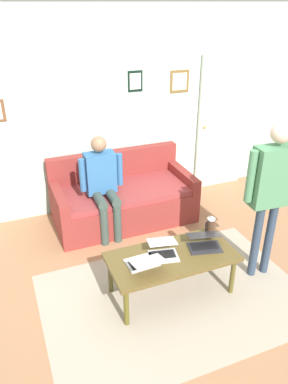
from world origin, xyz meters
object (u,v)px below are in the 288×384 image
at_px(coffee_table, 172,259).
at_px(person_seated, 102,181).
at_px(interior_door, 221,124).
at_px(laptop_right, 144,262).
at_px(person_standing, 272,184).
at_px(french_press, 211,226).
at_px(laptop_center, 204,243).
at_px(laptop_left, 163,251).
at_px(couch, 123,199).

xyz_separation_m(coffee_table, person_seated, (0.30, -1.36, 0.31)).
xyz_separation_m(interior_door, laptop_right, (2.14, 2.11, -0.52)).
bearing_deg(coffee_table, person_standing, 175.34).
bearing_deg(coffee_table, french_press, -161.04).
relative_size(laptop_center, person_seated, 0.30).
relative_size(laptop_left, laptop_center, 0.92).
bearing_deg(laptop_right, person_seated, -90.77).
bearing_deg(laptop_left, laptop_center, 175.79).
bearing_deg(couch, laptop_left, 85.96).
distance_m(laptop_left, laptop_center, 0.45).
xyz_separation_m(laptop_center, french_press, (-0.18, -0.17, 0.06)).
distance_m(french_press, person_standing, 0.78).
distance_m(couch, coffee_table, 1.59).
bearing_deg(person_standing, laptop_center, -8.28).
bearing_deg(laptop_left, coffee_table, 150.19).
xyz_separation_m(coffee_table, laptop_left, (0.08, -0.05, 0.09)).
xyz_separation_m(laptop_left, person_standing, (-1.11, 0.13, 0.60)).
height_order(laptop_left, person_seated, person_seated).
bearing_deg(coffee_table, laptop_center, -178.05).
bearing_deg(laptop_center, person_standing, 171.72).
relative_size(laptop_left, person_seated, 0.28).
relative_size(laptop_left, person_standing, 0.21).
bearing_deg(person_seated, couch, -145.54).
xyz_separation_m(laptop_left, laptop_right, (0.24, 0.09, -0.00)).
bearing_deg(person_seated, laptop_center, 116.34).
bearing_deg(laptop_right, person_standing, 178.50).
relative_size(interior_door, laptop_center, 5.28).
relative_size(laptop_left, laptop_right, 0.98).
xyz_separation_m(laptop_right, person_seated, (-0.02, -1.41, 0.22)).
distance_m(interior_door, french_press, 2.32).
distance_m(couch, laptop_center, 1.63).
distance_m(coffee_table, laptop_center, 0.38).
xyz_separation_m(french_press, person_standing, (-0.49, 0.27, 0.54)).
relative_size(coffee_table, person_seated, 1.00).
bearing_deg(coffee_table, laptop_left, -29.81).
distance_m(laptop_left, person_seated, 1.35).
bearing_deg(laptop_left, french_press, -167.22).
relative_size(couch, laptop_right, 5.06).
distance_m(couch, french_press, 1.52).
xyz_separation_m(interior_door, couch, (1.80, 0.47, -0.72)).
xyz_separation_m(couch, french_press, (-0.51, 1.40, 0.26)).
bearing_deg(person_standing, laptop_left, -6.65).
bearing_deg(interior_door, couch, 14.69).
xyz_separation_m(laptop_center, person_standing, (-0.66, 0.10, 0.60)).
xyz_separation_m(couch, person_seated, (0.33, 0.23, 0.42)).
relative_size(interior_door, couch, 1.11).
distance_m(interior_door, person_seated, 2.26).
height_order(couch, person_seated, person_seated).
relative_size(coffee_table, person_standing, 0.74).
bearing_deg(french_press, interior_door, -124.37).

